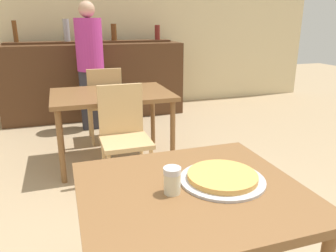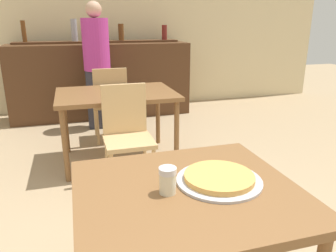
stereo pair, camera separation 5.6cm
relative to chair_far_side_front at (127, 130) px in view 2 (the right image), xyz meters
name	(u,v)px [view 2 (the right image)]	position (x,y,z in m)	size (l,w,h in m)	color
wall_back	(95,20)	(0.02, 2.85, 0.89)	(8.00, 0.05, 2.80)	beige
dining_table_near	(187,206)	(0.02, -1.45, 0.12)	(0.94, 0.84, 0.72)	brown
dining_table_far	(116,99)	(0.00, 0.59, 0.13)	(1.16, 0.84, 0.72)	brown
bar_counter	(102,80)	(0.02, 2.35, 0.02)	(2.60, 0.56, 1.08)	#4C2D19
bar_back_shelf	(99,39)	(0.03, 2.49, 0.62)	(2.39, 0.24, 0.34)	#4C2D19
chair_far_side_front	(127,130)	(0.00, 0.00, 0.00)	(0.40, 0.40, 0.89)	tan
chair_far_side_back	(110,99)	(0.00, 1.18, 0.00)	(0.40, 0.40, 0.89)	tan
pizza_tray	(219,178)	(0.18, -1.43, 0.22)	(0.38, 0.38, 0.04)	#B7B7BC
cheese_shaker	(168,180)	(-0.07, -1.46, 0.26)	(0.07, 0.07, 0.11)	beige
person_standing	(97,62)	(-0.08, 1.77, 0.37)	(0.34, 0.34, 1.63)	#2D2D38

